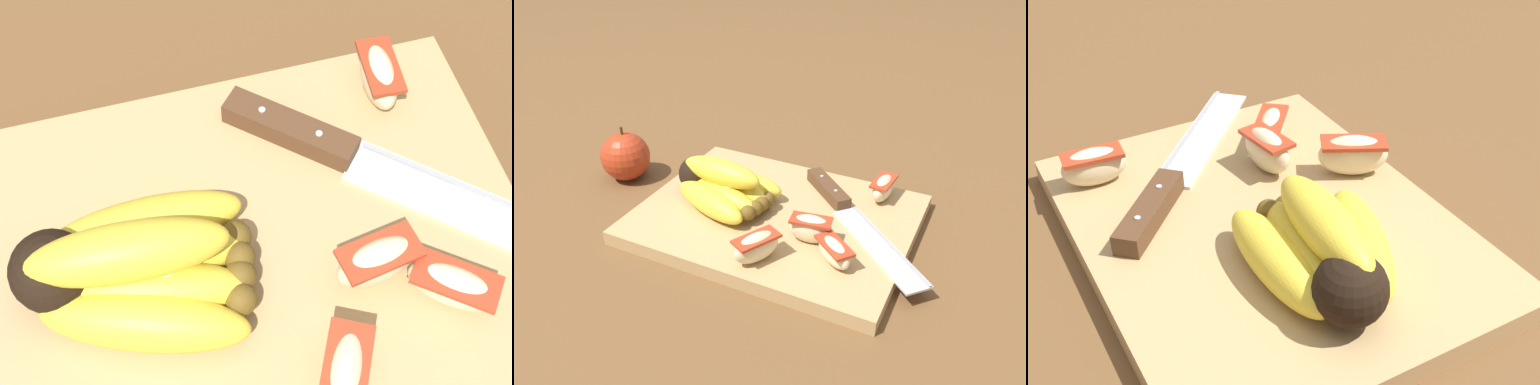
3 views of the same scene
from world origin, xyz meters
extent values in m
plane|color=brown|center=(0.00, 0.00, 0.00)|extent=(6.00, 6.00, 0.00)
cube|color=tan|center=(0.02, -0.01, 0.01)|extent=(0.37, 0.28, 0.02)
sphere|color=black|center=(0.15, -0.02, 0.05)|extent=(0.05, 0.05, 0.05)
ellipsoid|color=yellow|center=(0.10, 0.03, 0.04)|extent=(0.14, 0.08, 0.04)
sphere|color=brown|center=(0.04, 0.03, 0.04)|extent=(0.02, 0.02, 0.02)
ellipsoid|color=yellow|center=(0.10, 0.01, 0.04)|extent=(0.14, 0.07, 0.04)
sphere|color=brown|center=(0.04, 0.01, 0.04)|extent=(0.02, 0.02, 0.02)
ellipsoid|color=yellow|center=(0.09, -0.02, 0.04)|extent=(0.13, 0.05, 0.04)
sphere|color=brown|center=(0.03, 0.00, 0.04)|extent=(0.02, 0.02, 0.02)
ellipsoid|color=yellow|center=(0.09, -0.04, 0.04)|extent=(0.13, 0.04, 0.04)
sphere|color=brown|center=(0.03, -0.01, 0.04)|extent=(0.02, 0.02, 0.02)
ellipsoid|color=yellow|center=(0.10, -0.01, 0.07)|extent=(0.13, 0.05, 0.04)
cylinder|color=white|center=(0.08, 0.00, 0.06)|extent=(0.02, 0.02, 0.00)
cube|color=silver|center=(-0.13, 0.00, 0.02)|extent=(0.16, 0.15, 0.00)
cube|color=#99999E|center=(-0.14, -0.01, 0.02)|extent=(0.13, 0.12, 0.00)
cube|color=#51331E|center=(-0.03, -0.09, 0.03)|extent=(0.09, 0.08, 0.02)
cylinder|color=#B2B2B7|center=(-0.01, -0.11, 0.04)|extent=(0.01, 0.01, 0.00)
cylinder|color=#B2B2B7|center=(-0.05, -0.08, 0.04)|extent=(0.01, 0.01, 0.00)
ellipsoid|color=beige|center=(-0.09, 0.05, 0.04)|extent=(0.06, 0.06, 0.03)
cube|color=#B2381E|center=(-0.09, 0.05, 0.05)|extent=(0.06, 0.05, 0.00)
ellipsoid|color=beige|center=(-0.05, 0.03, 0.04)|extent=(0.06, 0.03, 0.04)
cube|color=#B2381E|center=(-0.05, 0.03, 0.05)|extent=(0.06, 0.03, 0.00)
ellipsoid|color=beige|center=(-0.01, 0.09, 0.04)|extent=(0.05, 0.07, 0.04)
cube|color=#B2381E|center=(-0.01, 0.09, 0.05)|extent=(0.05, 0.06, 0.00)
ellipsoid|color=beige|center=(-0.10, -0.12, 0.04)|extent=(0.03, 0.06, 0.04)
cube|color=#B2381E|center=(-0.10, -0.12, 0.05)|extent=(0.03, 0.05, 0.00)
sphere|color=#AD3319|center=(0.29, -0.03, 0.04)|extent=(0.08, 0.08, 0.08)
cylinder|color=#4C3319|center=(0.29, -0.03, 0.08)|extent=(0.00, 0.00, 0.01)
camera|label=1|loc=(0.08, 0.20, 0.47)|focal=52.52mm
camera|label=2|loc=(-0.24, 0.53, 0.42)|focal=36.62mm
camera|label=3|loc=(0.43, -0.22, 0.36)|focal=49.18mm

